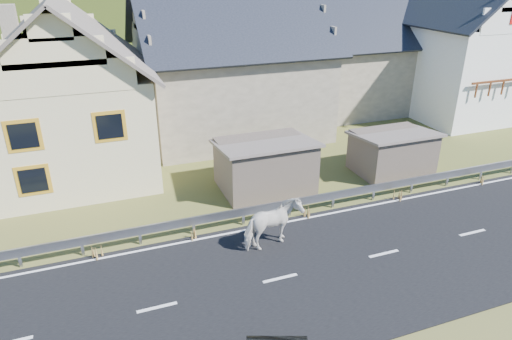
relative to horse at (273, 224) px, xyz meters
name	(u,v)px	position (x,y,z in m)	size (l,w,h in m)	color
ground	(384,255)	(3.51, -1.84, -0.94)	(160.00, 160.00, 0.00)	#404E19
road	(384,254)	(3.51, -1.84, -0.92)	(60.00, 7.00, 0.04)	black
lane_markings	(384,254)	(3.51, -1.84, -0.90)	(60.00, 6.60, 0.01)	silver
guardrail	(334,196)	(3.51, 1.84, -0.38)	(28.10, 0.09, 0.75)	#93969B
shed_left	(265,165)	(1.51, 4.66, 0.16)	(4.30, 3.30, 2.40)	brown
shed_right	(392,153)	(8.01, 4.16, 0.06)	(3.80, 2.90, 2.20)	brown
house_cream	(65,82)	(-6.49, 10.15, 3.41)	(7.80, 9.80, 8.30)	beige
house_stone_a	(228,54)	(2.51, 13.16, 3.69)	(10.80, 9.80, 8.90)	tan
house_stone_b	(357,46)	(12.51, 15.16, 3.29)	(9.80, 8.80, 8.10)	tan
house_white	(459,35)	(18.51, 12.15, 4.12)	(8.80, 10.80, 9.70)	white
mountain	(121,47)	(8.51, 178.16, -20.94)	(440.00, 280.00, 260.00)	black
horse	(273,224)	(0.00, 0.00, 0.00)	(2.14, 0.97, 1.81)	silver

